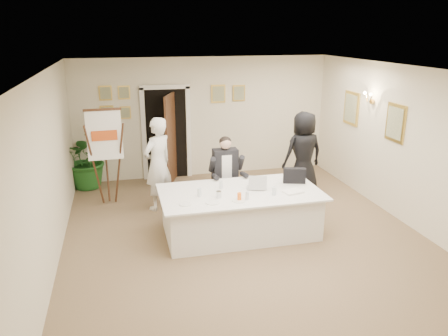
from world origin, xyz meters
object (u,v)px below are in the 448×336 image
object	(u,v)px
laptop	(256,181)
paper_stack	(293,192)
potted_palm	(88,158)
laptop_bag	(294,176)
steel_jug	(219,194)
conference_table	(240,212)
oj_glass	(239,197)
flip_chart	(106,162)
standing_woman	(303,153)
standing_man	(158,164)
seated_man	(226,174)

from	to	relation	value
laptop	paper_stack	xyz separation A→B (m)	(0.55, -0.35, -0.12)
potted_palm	laptop	world-z (taller)	potted_palm
laptop_bag	steel_jug	world-z (taller)	laptop_bag
conference_table	potted_palm	bearing A→B (deg)	130.79
potted_palm	oj_glass	size ratio (longest dim) A/B	10.23
flip_chart	paper_stack	size ratio (longest dim) A/B	6.11
steel_jug	standing_woman	bearing A→B (deg)	38.58
standing_man	laptop	world-z (taller)	standing_man
seated_man	standing_woman	bearing A→B (deg)	27.53
laptop_bag	paper_stack	bearing A→B (deg)	-97.31
conference_table	steel_jug	size ratio (longest dim) A/B	24.67
standing_man	laptop_bag	xyz separation A→B (m)	(2.29, -1.28, 0.00)
potted_palm	steel_jug	size ratio (longest dim) A/B	12.09
seated_man	oj_glass	distance (m)	1.45
laptop_bag	steel_jug	bearing A→B (deg)	-148.28
standing_woman	seated_man	bearing A→B (deg)	10.33
oj_glass	seated_man	bearing A→B (deg)	84.60
flip_chart	standing_woman	xyz separation A→B (m)	(4.04, -0.33, 0.00)
conference_table	oj_glass	world-z (taller)	oj_glass
steel_jug	standing_man	bearing A→B (deg)	116.34
conference_table	laptop_bag	world-z (taller)	laptop_bag
standing_woman	paper_stack	bearing A→B (deg)	55.37
conference_table	potted_palm	distance (m)	4.05
steel_jug	potted_palm	bearing A→B (deg)	124.29
laptop_bag	oj_glass	size ratio (longest dim) A/B	3.02
potted_palm	laptop	size ratio (longest dim) A/B	3.94
conference_table	steel_jug	world-z (taller)	steel_jug
potted_palm	steel_jug	distance (m)	3.95
standing_man	laptop_bag	world-z (taller)	standing_man
seated_man	standing_man	distance (m)	1.33
seated_man	standing_man	xyz separation A→B (m)	(-1.25, 0.42, 0.17)
laptop	flip_chart	bearing A→B (deg)	161.00
standing_woman	paper_stack	size ratio (longest dim) A/B	5.66
flip_chart	laptop_bag	bearing A→B (deg)	-28.23
standing_woman	laptop	distance (m)	2.16
laptop_bag	steel_jug	size ratio (longest dim) A/B	3.56
standing_man	laptop	distance (m)	2.06
standing_man	potted_palm	bearing A→B (deg)	-87.24
standing_man	oj_glass	xyz separation A→B (m)	(1.11, -1.86, -0.07)
potted_palm	laptop_bag	distance (m)	4.69
conference_table	standing_man	xyz separation A→B (m)	(-1.24, 1.46, 0.52)
seated_man	flip_chart	size ratio (longest dim) A/B	0.78
flip_chart	paper_stack	bearing A→B (deg)	-35.75
conference_table	standing_woman	bearing A→B (deg)	41.08
standing_woman	oj_glass	size ratio (longest dim) A/B	13.65
laptop	steel_jug	bearing A→B (deg)	-141.19
conference_table	potted_palm	world-z (taller)	potted_palm
standing_woman	laptop	bearing A→B (deg)	37.96
conference_table	paper_stack	world-z (taller)	paper_stack
potted_palm	laptop_bag	world-z (taller)	potted_palm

